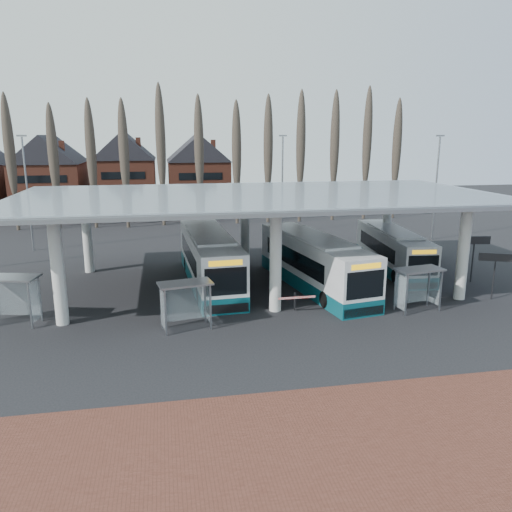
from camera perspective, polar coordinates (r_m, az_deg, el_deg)
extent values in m
plane|color=black|center=(27.56, 3.34, -7.95)|extent=(140.00, 140.00, 0.00)
cube|color=brown|center=(17.51, 13.48, -22.05)|extent=(70.00, 10.00, 0.03)
cylinder|color=silver|center=(28.86, -21.69, -1.65)|extent=(0.70, 0.70, 6.00)
cylinder|color=silver|center=(39.45, -18.76, 2.49)|extent=(0.70, 0.70, 6.00)
cylinder|color=silver|center=(28.96, 2.25, -0.63)|extent=(0.70, 0.70, 6.00)
cylinder|color=silver|center=(39.52, -1.27, 3.23)|extent=(0.70, 0.70, 6.00)
cylinder|color=silver|center=(33.65, 22.60, 0.34)|extent=(0.70, 0.70, 6.00)
cylinder|color=silver|center=(43.08, 14.72, 3.65)|extent=(0.70, 0.70, 6.00)
cube|color=gray|center=(33.68, 0.23, 7.02)|extent=(32.00, 16.00, 0.12)
cube|color=silver|center=(33.67, 0.23, 7.14)|extent=(31.50, 15.50, 0.04)
cone|color=#473D33|center=(60.05, -26.11, 9.51)|extent=(0.36, 0.36, 14.50)
ellipsoid|color=#473D33|center=(59.99, -26.29, 11.17)|extent=(1.10, 1.10, 11.02)
cone|color=#473D33|center=(59.12, -22.33, 9.83)|extent=(0.36, 0.36, 14.50)
ellipsoid|color=#473D33|center=(59.06, -22.48, 11.51)|extent=(1.10, 1.10, 11.02)
cone|color=#473D33|center=(58.46, -18.44, 10.12)|extent=(0.36, 0.36, 14.50)
ellipsoid|color=#473D33|center=(58.40, -18.57, 11.82)|extent=(1.10, 1.10, 11.02)
cone|color=#473D33|center=(58.06, -14.46, 10.36)|extent=(0.36, 0.36, 14.50)
ellipsoid|color=#473D33|center=(58.00, -14.57, 12.07)|extent=(1.10, 1.10, 11.02)
cone|color=#473D33|center=(57.94, -10.45, 10.55)|extent=(0.36, 0.36, 14.50)
ellipsoid|color=#473D33|center=(57.88, -10.53, 12.27)|extent=(1.10, 1.10, 11.02)
cone|color=#473D33|center=(58.10, -6.44, 10.70)|extent=(0.36, 0.36, 14.50)
ellipsoid|color=#473D33|center=(58.04, -6.48, 12.41)|extent=(1.10, 1.10, 11.02)
cone|color=#473D33|center=(58.52, -2.46, 10.79)|extent=(0.36, 0.36, 14.50)
ellipsoid|color=#473D33|center=(58.46, -2.48, 12.49)|extent=(1.10, 1.10, 11.02)
cone|color=#473D33|center=(59.22, 1.44, 10.83)|extent=(0.36, 0.36, 14.50)
ellipsoid|color=#473D33|center=(59.16, 1.45, 12.51)|extent=(1.10, 1.10, 11.02)
cone|color=#473D33|center=(60.17, 5.24, 10.82)|extent=(0.36, 0.36, 14.50)
ellipsoid|color=#473D33|center=(60.12, 5.28, 12.48)|extent=(1.10, 1.10, 11.02)
cone|color=#473D33|center=(61.37, 8.90, 10.77)|extent=(0.36, 0.36, 14.50)
ellipsoid|color=#473D33|center=(61.32, 8.96, 12.40)|extent=(1.10, 1.10, 11.02)
cone|color=#473D33|center=(62.81, 12.41, 10.68)|extent=(0.36, 0.36, 14.50)
ellipsoid|color=#473D33|center=(62.75, 12.49, 12.27)|extent=(1.10, 1.10, 11.02)
cone|color=#473D33|center=(64.46, 15.75, 10.56)|extent=(0.36, 0.36, 14.50)
ellipsoid|color=#473D33|center=(64.40, 15.85, 12.11)|extent=(1.10, 1.10, 11.02)
cube|color=brown|center=(70.64, -22.31, 7.23)|extent=(8.00, 10.00, 7.00)
pyramid|color=black|center=(70.33, -22.83, 12.89)|extent=(8.30, 10.30, 3.50)
cube|color=brown|center=(69.35, -14.54, 7.70)|extent=(8.00, 10.00, 7.00)
pyramid|color=black|center=(69.03, -14.90, 13.49)|extent=(8.30, 10.30, 3.50)
cube|color=brown|center=(69.35, -6.62, 8.05)|extent=(8.00, 10.00, 7.00)
pyramid|color=black|center=(69.03, -6.78, 13.84)|extent=(8.30, 10.30, 3.50)
cylinder|color=slate|center=(48.59, -24.62, 6.34)|extent=(0.16, 0.16, 10.00)
cube|color=slate|center=(48.32, -25.23, 12.33)|extent=(0.80, 0.15, 0.15)
cylinder|color=slate|center=(52.57, 3.02, 8.01)|extent=(0.16, 0.16, 10.00)
cube|color=slate|center=(52.32, 3.09, 13.57)|extent=(0.80, 0.15, 0.15)
cylinder|color=slate|center=(52.23, 19.86, 7.19)|extent=(0.16, 0.16, 10.00)
cube|color=slate|center=(51.98, 20.32, 12.77)|extent=(0.80, 0.15, 0.15)
cube|color=white|center=(34.74, -5.33, -0.03)|extent=(3.43, 13.20, 3.05)
cube|color=#0A4853|center=(35.11, -5.28, -2.36)|extent=(3.45, 13.22, 0.98)
cube|color=white|center=(34.40, -5.39, 2.53)|extent=(2.89, 7.96, 0.20)
cube|color=black|center=(35.24, -5.46, 0.35)|extent=(3.29, 9.54, 1.20)
cube|color=black|center=(28.50, -3.46, -2.93)|extent=(2.45, 0.19, 1.63)
cube|color=black|center=(41.03, -6.63, 2.21)|extent=(2.36, 0.18, 1.31)
cube|color=#DF9D0C|center=(28.21, -3.49, -0.80)|extent=(1.95, 0.15, 0.33)
cube|color=black|center=(29.02, -3.42, -6.01)|extent=(2.64, 0.22, 0.54)
cylinder|color=black|center=(31.02, -6.49, -4.49)|extent=(0.36, 1.06, 1.05)
cylinder|color=black|center=(31.40, -1.91, -4.19)|extent=(0.36, 1.06, 1.05)
cylinder|color=black|center=(38.63, -7.94, -0.90)|extent=(0.36, 1.06, 1.05)
cylinder|color=black|center=(38.93, -4.25, -0.70)|extent=(0.36, 1.06, 1.05)
cube|color=white|center=(34.01, 6.67, -0.43)|extent=(4.79, 13.07, 2.99)
cube|color=#0A4853|center=(34.39, 6.60, -2.76)|extent=(4.81, 13.10, 0.96)
cube|color=white|center=(33.67, 6.74, 2.12)|extent=(3.68, 7.98, 0.19)
cube|color=black|center=(34.45, 6.27, -0.05)|extent=(4.24, 9.54, 1.17)
cube|color=black|center=(28.65, 12.37, -3.23)|extent=(2.37, 0.46, 1.60)
cube|color=black|center=(39.64, 2.55, 1.82)|extent=(2.29, 0.44, 1.28)
cube|color=#DF9D0C|center=(28.37, 12.48, -1.16)|extent=(1.89, 0.37, 0.32)
cube|color=black|center=(29.16, 12.20, -6.23)|extent=(2.56, 0.51, 0.53)
cylinder|color=black|center=(30.40, 7.92, -4.94)|extent=(0.46, 1.06, 1.02)
cylinder|color=black|center=(31.59, 11.89, -4.39)|extent=(0.46, 1.06, 1.02)
cylinder|color=black|center=(37.15, 2.34, -1.38)|extent=(0.46, 1.06, 1.02)
cylinder|color=black|center=(38.13, 5.76, -1.05)|extent=(0.46, 1.06, 1.02)
cube|color=white|center=(39.87, 15.40, 0.89)|extent=(3.40, 11.34, 2.61)
cube|color=#0A4853|center=(40.16, 15.29, -0.86)|extent=(3.42, 11.36, 0.84)
cube|color=white|center=(39.61, 15.53, 2.80)|extent=(2.75, 6.87, 0.17)
cube|color=black|center=(40.28, 15.18, 1.17)|extent=(3.14, 8.23, 1.02)
cube|color=black|center=(34.86, 18.57, -1.05)|extent=(2.09, 0.25, 1.40)
cube|color=black|center=(44.99, 12.96, 2.57)|extent=(2.01, 0.24, 1.12)
cube|color=#DF9D0C|center=(34.65, 18.68, 0.44)|extent=(1.66, 0.20, 0.28)
cube|color=black|center=(35.23, 18.39, -3.24)|extent=(2.25, 0.28, 0.47)
cylinder|color=black|center=(36.59, 15.62, -2.23)|extent=(0.34, 0.91, 0.89)
cylinder|color=black|center=(37.40, 18.70, -2.11)|extent=(0.34, 0.91, 0.89)
cylinder|color=black|center=(42.79, 12.45, 0.22)|extent=(0.34, 0.91, 0.89)
cylinder|color=black|center=(43.49, 15.15, 0.28)|extent=(0.34, 0.91, 0.89)
cube|color=gray|center=(29.26, -24.43, -5.17)|extent=(0.10, 0.10, 2.62)
cube|color=gray|center=(30.24, -23.46, -4.49)|extent=(0.10, 0.10, 2.62)
cube|color=gray|center=(29.96, -26.34, -2.23)|extent=(3.19, 2.09, 0.10)
cube|color=silver|center=(30.83, -25.54, -4.26)|extent=(2.46, 0.61, 2.10)
cube|color=silver|center=(29.71, -23.86, -4.73)|extent=(0.30, 1.13, 2.10)
cube|color=gray|center=(26.19, -10.30, -6.41)|extent=(0.09, 0.09, 2.49)
cube|color=gray|center=(26.68, -5.22, -5.86)|extent=(0.09, 0.09, 2.49)
cube|color=gray|center=(27.21, -10.74, -5.66)|extent=(0.09, 0.09, 2.49)
cube|color=gray|center=(27.68, -5.84, -5.15)|extent=(0.09, 0.09, 2.49)
cube|color=gray|center=(26.52, -8.10, -3.12)|extent=(3.00, 1.87, 0.10)
cube|color=silver|center=(27.45, -8.29, -5.28)|extent=(2.36, 0.47, 2.00)
cube|color=silver|center=(26.67, -10.64, -5.94)|extent=(0.24, 1.09, 2.00)
cube|color=silver|center=(27.18, -5.44, -5.39)|extent=(0.24, 1.09, 2.00)
cube|color=gray|center=(29.81, 16.81, -4.32)|extent=(0.09, 0.09, 2.47)
cube|color=gray|center=(31.23, 20.35, -3.79)|extent=(0.09, 0.09, 2.47)
cube|color=gray|center=(30.65, 15.62, -3.75)|extent=(0.09, 0.09, 2.47)
cube|color=gray|center=(32.03, 19.12, -3.26)|extent=(0.09, 0.09, 2.47)
cube|color=gray|center=(30.57, 18.18, -1.47)|extent=(2.95, 1.80, 0.10)
cube|color=silver|center=(31.35, 17.36, -3.39)|extent=(2.35, 0.41, 1.98)
cube|color=silver|center=(30.18, 16.14, -3.96)|extent=(0.21, 1.08, 1.98)
cube|color=silver|center=(31.65, 19.80, -3.42)|extent=(0.21, 1.08, 1.98)
cylinder|color=black|center=(34.71, 25.53, -2.19)|extent=(0.09, 0.09, 2.93)
cube|color=black|center=(34.41, 25.74, -0.14)|extent=(1.88, 0.91, 0.50)
cylinder|color=black|center=(38.16, 23.52, -0.41)|extent=(0.10, 0.10, 3.23)
cube|color=black|center=(37.87, 23.72, 1.66)|extent=(2.22, 0.37, 0.56)
cube|color=black|center=(29.73, 4.44, -5.20)|extent=(0.08, 0.08, 1.10)
cube|color=red|center=(29.15, 4.70, -4.76)|extent=(2.21, 0.13, 0.10)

